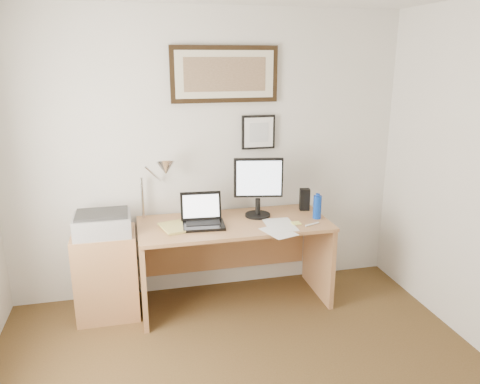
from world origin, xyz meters
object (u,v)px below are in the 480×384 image
object	(u,v)px
lcd_monitor	(258,184)
book	(163,229)
printer	(103,224)
laptop	(203,218)
side_cabinet	(107,274)
water_bottle	(317,207)
desk	(232,244)

from	to	relation	value
lcd_monitor	book	bearing A→B (deg)	-169.20
book	printer	bearing A→B (deg)	168.81
laptop	printer	distance (m)	0.80
lcd_monitor	printer	bearing A→B (deg)	-177.02
side_cabinet	lcd_monitor	world-z (taller)	lcd_monitor
side_cabinet	book	xyz separation A→B (m)	(0.47, -0.11, 0.40)
printer	water_bottle	bearing A→B (deg)	-3.03
book	printer	distance (m)	0.48
lcd_monitor	printer	size ratio (longest dim) A/B	1.18
water_bottle	book	world-z (taller)	water_bottle
desk	side_cabinet	bearing A→B (deg)	-178.11
side_cabinet	lcd_monitor	size ratio (longest dim) A/B	1.40
side_cabinet	book	world-z (taller)	book
book	lcd_monitor	world-z (taller)	lcd_monitor
side_cabinet	book	distance (m)	0.62
side_cabinet	water_bottle	world-z (taller)	water_bottle
laptop	lcd_monitor	world-z (taller)	lcd_monitor
printer	desk	bearing A→B (deg)	3.02
book	lcd_monitor	bearing A→B (deg)	10.80
water_bottle	book	xyz separation A→B (m)	(-1.32, 0.00, -0.09)
book	desk	xyz separation A→B (m)	(0.60, 0.15, -0.25)
printer	lcd_monitor	bearing A→B (deg)	2.98
water_bottle	lcd_monitor	xyz separation A→B (m)	(-0.48, 0.16, 0.19)
laptop	lcd_monitor	size ratio (longest dim) A/B	0.69
water_bottle	side_cabinet	bearing A→B (deg)	176.30
side_cabinet	printer	bearing A→B (deg)	-80.60
side_cabinet	printer	distance (m)	0.45
book	printer	world-z (taller)	printer
desk	lcd_monitor	world-z (taller)	lcd_monitor
laptop	printer	xyz separation A→B (m)	(-0.80, 0.03, 0.01)
book	lcd_monitor	xyz separation A→B (m)	(0.84, 0.16, 0.28)
desk	lcd_monitor	size ratio (longest dim) A/B	3.08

